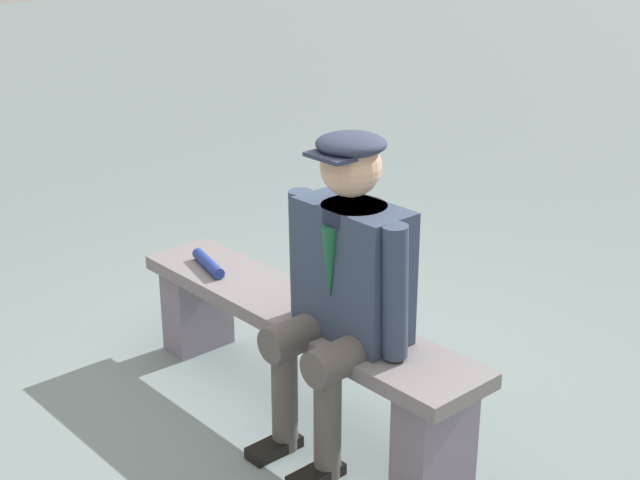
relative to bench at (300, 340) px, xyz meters
The scene contains 4 objects.
ground_plane 0.34m from the bench, ahead, with size 30.00×30.00×0.00m, color slate.
bench is the anchor object (origin of this frame).
seated_man 0.53m from the bench, behind, with size 0.65×0.57×1.34m.
rolled_magazine 0.64m from the bench, ahead, with size 0.05×0.05×0.30m, color navy.
Camera 1 is at (-2.77, 2.36, 2.22)m, focal length 52.11 mm.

